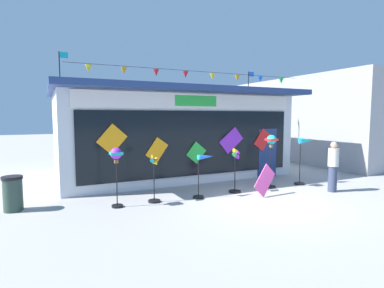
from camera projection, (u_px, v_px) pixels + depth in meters
ground_plane at (267, 203)px, 8.92m from camera, size 80.00×80.00×0.00m
kite_shop_building at (168, 132)px, 13.62m from camera, size 9.61×6.45×4.95m
wind_spinner_far_left at (116, 161)px, 8.39m from camera, size 0.33×0.33×1.67m
wind_spinner_left at (154, 179)px, 8.92m from camera, size 0.36×0.36×1.41m
wind_spinner_center_left at (203, 170)px, 9.43m from camera, size 0.70×0.34×1.35m
wind_spinner_center_right at (235, 168)px, 10.05m from camera, size 0.40×0.40×1.48m
wind_spinner_right at (271, 147)px, 10.69m from camera, size 0.37×0.37×1.87m
wind_spinner_far_right at (304, 151)px, 11.30m from camera, size 0.72×0.37×1.74m
person_mid_plaza at (333, 166)px, 10.17m from camera, size 0.34×0.34×1.68m
trash_bin at (13, 193)px, 8.13m from camera, size 0.52×0.52×0.94m
display_kite_on_ground at (265, 180)px, 9.65m from camera, size 1.01×0.26×1.01m
neighbour_building at (326, 120)px, 18.30m from camera, size 6.25×9.71×4.62m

